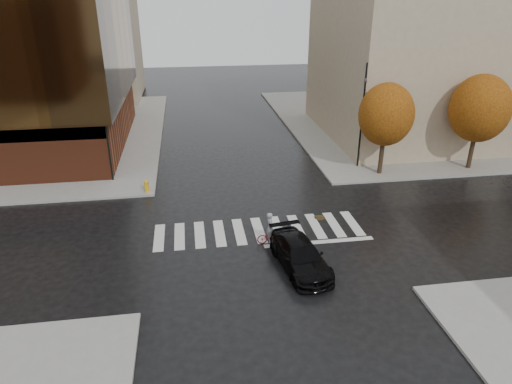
% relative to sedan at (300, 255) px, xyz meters
% --- Properties ---
extents(ground, '(120.00, 120.00, 0.00)m').
position_rel_sedan_xyz_m(ground, '(-1.39, 3.50, -0.69)').
color(ground, black).
rests_on(ground, ground).
extents(sidewalk_ne, '(30.00, 30.00, 0.15)m').
position_rel_sedan_xyz_m(sidewalk_ne, '(19.61, 24.50, -0.61)').
color(sidewalk_ne, gray).
rests_on(sidewalk_ne, ground).
extents(crosswalk, '(12.00, 3.00, 0.01)m').
position_rel_sedan_xyz_m(crosswalk, '(-1.39, 4.00, -0.68)').
color(crosswalk, silver).
rests_on(crosswalk, ground).
extents(building_ne_tan, '(16.00, 16.00, 18.00)m').
position_rel_sedan_xyz_m(building_ne_tan, '(15.61, 20.50, 8.46)').
color(building_ne_tan, tan).
rests_on(building_ne_tan, sidewalk_ne).
extents(building_nw_far, '(14.00, 12.00, 20.00)m').
position_rel_sedan_xyz_m(building_nw_far, '(-17.39, 40.50, 9.46)').
color(building_nw_far, tan).
rests_on(building_nw_far, sidewalk_nw).
extents(tree_ne_a, '(3.80, 3.80, 6.50)m').
position_rel_sedan_xyz_m(tree_ne_a, '(8.61, 10.90, 3.77)').
color(tree_ne_a, black).
rests_on(tree_ne_a, sidewalk_ne).
extents(tree_ne_b, '(4.20, 4.20, 6.89)m').
position_rel_sedan_xyz_m(tree_ne_b, '(15.61, 10.90, 3.93)').
color(tree_ne_b, black).
rests_on(tree_ne_b, sidewalk_ne).
extents(sedan, '(2.62, 4.99, 1.38)m').
position_rel_sedan_xyz_m(sedan, '(0.00, 0.00, 0.00)').
color(sedan, black).
rests_on(sedan, ground).
extents(cyclist, '(1.59, 0.62, 1.80)m').
position_rel_sedan_xyz_m(cyclist, '(-0.95, 2.50, -0.07)').
color(cyclist, maroon).
rests_on(cyclist, ground).
extents(traffic_light_nw, '(0.19, 0.16, 7.03)m').
position_rel_sedan_xyz_m(traffic_light_nw, '(-10.39, 12.50, 3.43)').
color(traffic_light_nw, black).
rests_on(traffic_light_nw, sidewalk_nw).
extents(traffic_light_ne, '(0.19, 0.21, 7.59)m').
position_rel_sedan_xyz_m(traffic_light_ne, '(7.52, 12.50, 3.82)').
color(traffic_light_ne, black).
rests_on(traffic_light_ne, sidewalk_ne).
extents(fire_hydrant, '(0.30, 0.30, 0.84)m').
position_rel_sedan_xyz_m(fire_hydrant, '(-7.89, 10.00, -0.08)').
color(fire_hydrant, '#E9AC0D').
rests_on(fire_hydrant, sidewalk_nw).
extents(manhole, '(0.66, 0.66, 0.01)m').
position_rel_sedan_xyz_m(manhole, '(2.43, 4.96, -0.68)').
color(manhole, '#4A3A1A').
rests_on(manhole, ground).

